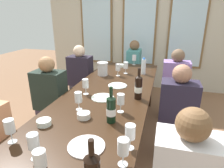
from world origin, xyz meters
The scene contains 29 objects.
ground_plane centered at (0.00, 0.00, 0.00)m, with size 12.00×12.00×0.00m, color brown.
back_wall_with_windows centered at (0.00, 2.33, 1.45)m, with size 4.13×0.10×2.90m.
dining_table centered at (0.00, 0.00, 0.68)m, with size 0.93×2.81×0.74m.
white_plate_0 centered at (-0.02, -0.18, 0.74)m, with size 0.24×0.24×0.01m, color white.
white_plate_1 centered at (0.13, -0.97, 0.74)m, with size 0.25×0.25×0.01m, color white.
white_plate_2 centered at (0.05, 0.22, 0.74)m, with size 0.23×0.23×0.01m, color white.
metal_pitcher centered at (-0.27, 0.61, 0.84)m, with size 0.16×0.16×0.19m.
wine_bottle_1 centered at (0.20, -0.61, 0.86)m, with size 0.08×0.08×0.31m.
wine_bottle_2 centered at (0.34, -0.09, 0.87)m, with size 0.08×0.08×0.33m.
tasting_bowl_0 centered at (-0.04, -0.62, 0.77)m, with size 0.11×0.11×0.05m, color white.
tasting_bowl_1 centered at (-0.30, -0.80, 0.76)m, with size 0.11×0.11×0.05m, color white.
tasting_bowl_2 centered at (-0.12, 1.15, 0.76)m, with size 0.11×0.11×0.04m, color white.
water_bottle centered at (0.29, 0.82, 0.85)m, with size 0.06×0.06×0.24m.
wine_glass_0 centered at (0.40, -1.06, 0.86)m, with size 0.07×0.07×0.17m.
wine_glass_1 centered at (-0.14, -0.48, 0.86)m, with size 0.07×0.07×0.17m.
wine_glass_2 centered at (0.24, -0.43, 0.86)m, with size 0.07×0.07×0.17m.
wine_glass_3 centered at (-0.39, -1.05, 0.86)m, with size 0.07×0.07×0.17m.
wine_glass_4 centered at (0.07, 1.33, 0.86)m, with size 0.07×0.07×0.17m.
wine_glass_5 centered at (0.41, -0.90, 0.86)m, with size 0.07×0.07×0.17m.
wine_glass_6 centered at (-0.23, -0.12, 0.86)m, with size 0.07×0.07×0.17m.
wine_glass_7 centered at (-0.05, 0.63, 0.86)m, with size 0.07×0.07×0.17m.
wine_glass_8 centered at (0.00, -1.27, 0.86)m, with size 0.07×0.07×0.17m.
wine_glass_9 centered at (0.03, 0.78, 0.86)m, with size 0.07×0.07×0.17m.
wine_glass_10 centered at (-0.13, -1.15, 0.86)m, with size 0.07×0.07×0.17m.
seated_person_2 centered at (-0.76, 0.90, 0.53)m, with size 0.38×0.24×1.11m.
seated_person_3 centered at (0.76, 0.94, 0.53)m, with size 0.38×0.24×1.11m.
seated_person_4 centered at (-0.76, -0.01, 0.53)m, with size 0.38×0.24×1.11m.
seated_person_5 centered at (0.76, 0.01, 0.53)m, with size 0.38×0.24×1.11m.
seated_person_6 centered at (0.00, 1.75, 0.53)m, with size 0.24×0.38×1.11m.
Camera 1 is at (0.58, -1.96, 1.57)m, focal length 31.20 mm.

